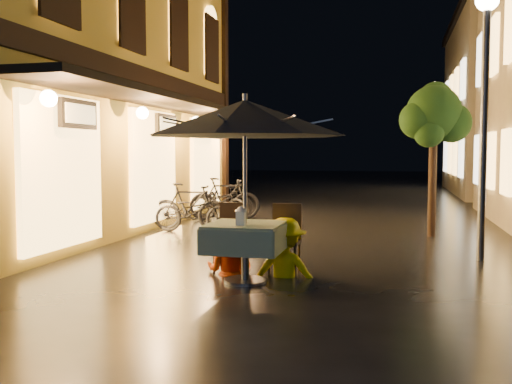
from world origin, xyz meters
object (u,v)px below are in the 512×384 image
(streetlamp_near, at_px, (485,74))
(person_orange, at_px, (230,221))
(cafe_table, at_px, (245,238))
(patio_umbrella, at_px, (245,118))
(table_lantern, at_px, (241,214))
(person_yellow, at_px, (286,219))
(bicycle_0, at_px, (194,211))

(streetlamp_near, distance_m, person_orange, 4.58)
(streetlamp_near, bearing_deg, cafe_table, -143.77)
(patio_umbrella, distance_m, table_lantern, 1.25)
(streetlamp_near, xyz_separation_m, person_yellow, (-2.79, -1.84, -2.13))
(person_yellow, bearing_deg, bicycle_0, -53.29)
(streetlamp_near, height_order, person_yellow, streetlamp_near)
(cafe_table, bearing_deg, streetlamp_near, 36.23)
(streetlamp_near, xyz_separation_m, bicycle_0, (-5.51, 1.95, -2.47))
(person_orange, bearing_deg, patio_umbrella, 130.86)
(person_yellow, bearing_deg, person_orange, 2.06)
(streetlamp_near, distance_m, bicycle_0, 6.34)
(cafe_table, height_order, table_lantern, table_lantern)
(person_yellow, bearing_deg, patio_umbrella, 51.12)
(cafe_table, relative_size, table_lantern, 3.96)
(person_orange, relative_size, person_yellow, 0.95)
(table_lantern, bearing_deg, bicycle_0, 116.80)
(cafe_table, xyz_separation_m, table_lantern, (0.00, -0.20, 0.33))
(table_lantern, bearing_deg, patio_umbrella, 90.00)
(streetlamp_near, xyz_separation_m, table_lantern, (-3.23, -2.57, -2.00))
(table_lantern, bearing_deg, person_orange, 116.48)
(table_lantern, xyz_separation_m, person_orange, (-0.36, 0.71, -0.17))
(patio_umbrella, bearing_deg, table_lantern, -90.00)
(patio_umbrella, distance_m, person_yellow, 1.52)
(streetlamp_near, bearing_deg, patio_umbrella, -143.77)
(patio_umbrella, bearing_deg, bicycle_0, 117.88)
(bicycle_0, bearing_deg, patio_umbrella, -158.70)
(streetlamp_near, relative_size, bicycle_0, 2.50)
(patio_umbrella, bearing_deg, streetlamp_near, 36.23)
(table_lantern, xyz_separation_m, bicycle_0, (-2.28, 4.52, -0.47))
(person_orange, bearing_deg, streetlamp_near, -146.69)
(person_yellow, bearing_deg, cafe_table, 51.12)
(table_lantern, distance_m, person_orange, 0.82)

